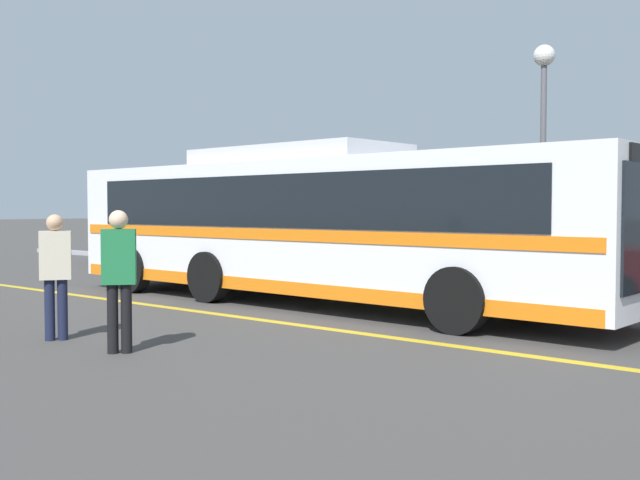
% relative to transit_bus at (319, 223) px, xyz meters
% --- Properties ---
extents(ground_plane, '(220.00, 220.00, 0.00)m').
position_rel_transit_bus_xyz_m(ground_plane, '(0.20, 0.41, -1.56)').
color(ground_plane, '#423F3D').
extents(lane_strip_0, '(32.20, 0.20, 0.01)m').
position_rel_transit_bus_xyz_m(lane_strip_0, '(0.02, -2.20, -1.56)').
color(lane_strip_0, gold).
rests_on(lane_strip_0, ground_plane).
extents(curb_strip, '(40.20, 0.36, 0.15)m').
position_rel_transit_bus_xyz_m(curb_strip, '(0.02, 5.56, -1.49)').
color(curb_strip, '#99999E').
rests_on(curb_strip, ground_plane).
extents(transit_bus, '(12.58, 3.00, 3.04)m').
position_rel_transit_bus_xyz_m(transit_bus, '(0.00, 0.00, 0.00)').
color(transit_bus, white).
rests_on(transit_bus, ground_plane).
extents(parked_car_0, '(4.42, 1.90, 1.52)m').
position_rel_transit_bus_xyz_m(parked_car_0, '(-11.09, 4.55, -0.80)').
color(parked_car_0, maroon).
rests_on(parked_car_0, ground_plane).
extents(parked_car_1, '(4.02, 2.08, 1.49)m').
position_rel_transit_bus_xyz_m(parked_car_1, '(-5.79, 4.37, -0.81)').
color(parked_car_1, navy).
rests_on(parked_car_1, ground_plane).
extents(parked_car_2, '(4.92, 1.93, 1.39)m').
position_rel_transit_bus_xyz_m(parked_car_2, '(-0.78, 4.34, -0.86)').
color(parked_car_2, olive).
rests_on(parked_car_2, ground_plane).
extents(pedestrian_0, '(0.42, 0.47, 1.76)m').
position_rel_transit_bus_xyz_m(pedestrian_0, '(-0.28, -5.39, -0.55)').
color(pedestrian_0, '#191E38').
rests_on(pedestrian_0, ground_plane).
extents(pedestrian_1, '(0.44, 0.46, 1.82)m').
position_rel_transit_bus_xyz_m(pedestrian_1, '(1.20, -5.38, -0.51)').
color(pedestrian_1, black).
rests_on(pedestrian_1, ground_plane).
extents(street_lamp, '(0.51, 0.51, 5.72)m').
position_rel_transit_bus_xyz_m(street_lamp, '(1.82, 6.11, 2.64)').
color(street_lamp, '#59595E').
rests_on(street_lamp, ground_plane).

